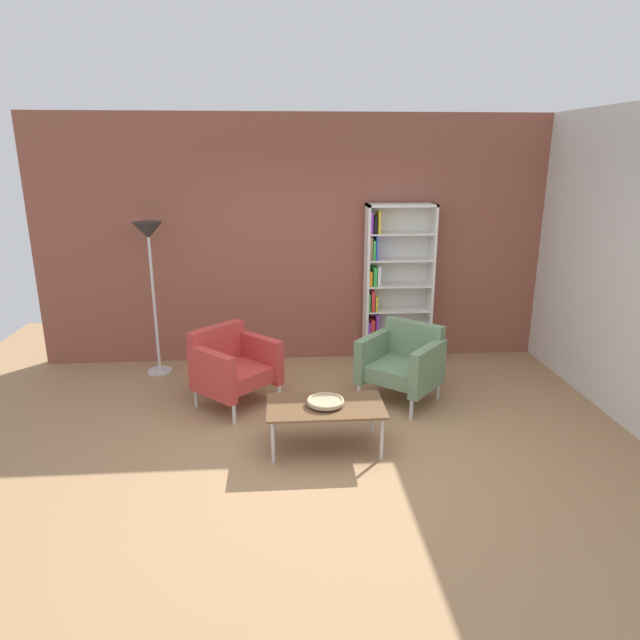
{
  "coord_description": "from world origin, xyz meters",
  "views": [
    {
      "loc": [
        -0.38,
        -4.21,
        2.46
      ],
      "look_at": [
        -0.0,
        0.84,
        0.95
      ],
      "focal_mm": 31.59,
      "sensor_mm": 36.0,
      "label": 1
    }
  ],
  "objects_px": {
    "bookshelf_tall": "(392,285)",
    "armchair_spare_guest": "(232,365)",
    "floor_lamp_torchiere": "(149,249)",
    "coffee_table_low": "(325,408)",
    "armchair_corner_red": "(403,361)",
    "decorative_bowl": "(326,401)"
  },
  "relations": [
    {
      "from": "armchair_corner_red",
      "to": "floor_lamp_torchiere",
      "type": "relative_size",
      "value": 0.55
    },
    {
      "from": "bookshelf_tall",
      "to": "armchair_spare_guest",
      "type": "bearing_deg",
      "value": -148.07
    },
    {
      "from": "coffee_table_low",
      "to": "decorative_bowl",
      "type": "distance_m",
      "value": 0.07
    },
    {
      "from": "coffee_table_low",
      "to": "armchair_corner_red",
      "type": "bearing_deg",
      "value": 47.15
    },
    {
      "from": "decorative_bowl",
      "to": "floor_lamp_torchiere",
      "type": "bearing_deg",
      "value": 133.37
    },
    {
      "from": "coffee_table_low",
      "to": "armchair_corner_red",
      "type": "xyz_separation_m",
      "value": [
        0.87,
        0.94,
        0.05
      ]
    },
    {
      "from": "floor_lamp_torchiere",
      "to": "coffee_table_low",
      "type": "bearing_deg",
      "value": -46.63
    },
    {
      "from": "armchair_corner_red",
      "to": "coffee_table_low",
      "type": "bearing_deg",
      "value": -91.82
    },
    {
      "from": "decorative_bowl",
      "to": "floor_lamp_torchiere",
      "type": "height_order",
      "value": "floor_lamp_torchiere"
    },
    {
      "from": "bookshelf_tall",
      "to": "armchair_corner_red",
      "type": "xyz_separation_m",
      "value": [
        -0.1,
        -1.16,
        -0.53
      ]
    },
    {
      "from": "floor_lamp_torchiere",
      "to": "bookshelf_tall",
      "type": "bearing_deg",
      "value": 4.46
    },
    {
      "from": "bookshelf_tall",
      "to": "decorative_bowl",
      "type": "relative_size",
      "value": 5.94
    },
    {
      "from": "bookshelf_tall",
      "to": "floor_lamp_torchiere",
      "type": "bearing_deg",
      "value": -175.54
    },
    {
      "from": "coffee_table_low",
      "to": "armchair_corner_red",
      "type": "height_order",
      "value": "armchair_corner_red"
    },
    {
      "from": "armchair_corner_red",
      "to": "armchair_spare_guest",
      "type": "relative_size",
      "value": 1.0
    },
    {
      "from": "armchair_spare_guest",
      "to": "floor_lamp_torchiere",
      "type": "xyz_separation_m",
      "value": [
        -0.93,
        0.93,
        1.03
      ]
    },
    {
      "from": "decorative_bowl",
      "to": "floor_lamp_torchiere",
      "type": "xyz_separation_m",
      "value": [
        -1.78,
        1.89,
        1.01
      ]
    },
    {
      "from": "armchair_spare_guest",
      "to": "bookshelf_tall",
      "type": "bearing_deg",
      "value": -12.81
    },
    {
      "from": "bookshelf_tall",
      "to": "coffee_table_low",
      "type": "xyz_separation_m",
      "value": [
        -0.97,
        -2.1,
        -0.57
      ]
    },
    {
      "from": "armchair_corner_red",
      "to": "floor_lamp_torchiere",
      "type": "distance_m",
      "value": 3.0
    },
    {
      "from": "decorative_bowl",
      "to": "armchair_spare_guest",
      "type": "bearing_deg",
      "value": 131.75
    },
    {
      "from": "bookshelf_tall",
      "to": "armchair_corner_red",
      "type": "distance_m",
      "value": 1.28
    }
  ]
}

